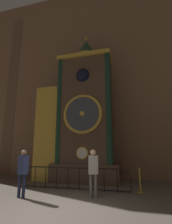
# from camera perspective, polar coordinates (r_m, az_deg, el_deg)

# --- Properties ---
(ground_plane) EXTENTS (28.00, 28.00, 0.00)m
(ground_plane) POSITION_cam_1_polar(r_m,az_deg,el_deg) (5.32, -11.93, -29.94)
(ground_plane) COLOR brown
(cathedral_back_wall) EXTENTS (24.00, 0.32, 13.68)m
(cathedral_back_wall) POSITION_cam_1_polar(r_m,az_deg,el_deg) (12.30, 3.02, 12.62)
(cathedral_back_wall) COLOR #846047
(cathedral_back_wall) RESTS_ON ground_plane
(clock_tower) EXTENTS (4.72, 1.83, 8.62)m
(clock_tower) POSITION_cam_1_polar(r_m,az_deg,el_deg) (10.05, -2.51, -1.57)
(clock_tower) COLOR brown
(clock_tower) RESTS_ON ground_plane
(railing_fence) EXTENTS (4.79, 0.05, 0.91)m
(railing_fence) POSITION_cam_1_polar(r_m,az_deg,el_deg) (7.98, -4.10, -20.45)
(railing_fence) COLOR black
(railing_fence) RESTS_ON ground_plane
(visitor_near) EXTENTS (0.38, 0.30, 1.64)m
(visitor_near) POSITION_cam_1_polar(r_m,az_deg,el_deg) (7.03, -19.91, -16.95)
(visitor_near) COLOR #1B213A
(visitor_near) RESTS_ON ground_plane
(visitor_far) EXTENTS (0.39, 0.31, 1.66)m
(visitor_far) POSITION_cam_1_polar(r_m,az_deg,el_deg) (6.62, 2.37, -17.78)
(visitor_far) COLOR #58554F
(visitor_far) RESTS_ON ground_plane
(stanchion_post) EXTENTS (0.28, 0.28, 0.95)m
(stanchion_post) POSITION_cam_1_polar(r_m,az_deg,el_deg) (7.77, 17.31, -21.71)
(stanchion_post) COLOR #B28E33
(stanchion_post) RESTS_ON ground_plane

